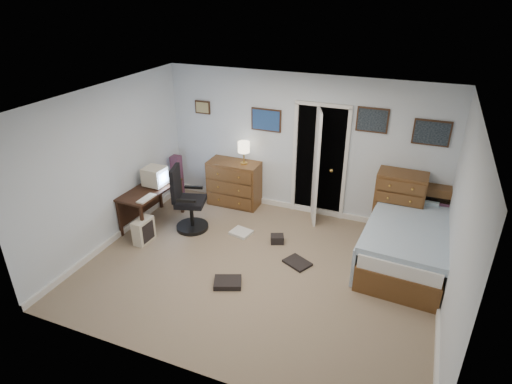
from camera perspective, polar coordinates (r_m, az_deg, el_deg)
floor at (r=6.43m, az=0.33°, el=-10.26°), size 5.00×4.00×0.02m
computer_desk at (r=7.56m, az=-14.34°, el=-0.51°), size 0.59×1.20×0.68m
crt_monitor at (r=7.47m, az=-13.33°, el=2.05°), size 0.37×0.34×0.33m
keyboard at (r=7.09m, az=-14.40°, el=-0.84°), size 0.15×0.37×0.02m
pc_tower at (r=7.17m, az=-14.75°, el=-5.01°), size 0.20×0.39×0.41m
office_chair at (r=7.28m, az=-9.16°, el=-1.81°), size 0.68×0.68×1.13m
media_stack at (r=8.38m, az=-10.45°, el=1.95°), size 0.17×0.17×0.87m
low_dresser at (r=8.03m, az=-2.89°, el=1.20°), size 0.96×0.49×0.85m
table_lamp at (r=7.67m, az=-1.64°, el=5.91°), size 0.22×0.22×0.41m
doorway at (r=7.78m, az=9.00°, el=4.67°), size 0.96×1.12×2.05m
tall_dresser at (r=7.32m, az=18.46°, el=-1.64°), size 0.77×0.46×1.12m
headboard_bookcase at (r=7.46m, az=21.20°, el=-2.20°), size 1.03×0.28×0.93m
bed at (r=6.84m, az=19.60°, el=-6.01°), size 1.32×2.28×0.73m
wall_posters at (r=7.22m, az=10.56°, el=9.12°), size 4.38×0.04×0.60m
floor_clutter at (r=6.60m, az=-0.08°, el=-8.68°), size 1.56×1.68×0.13m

